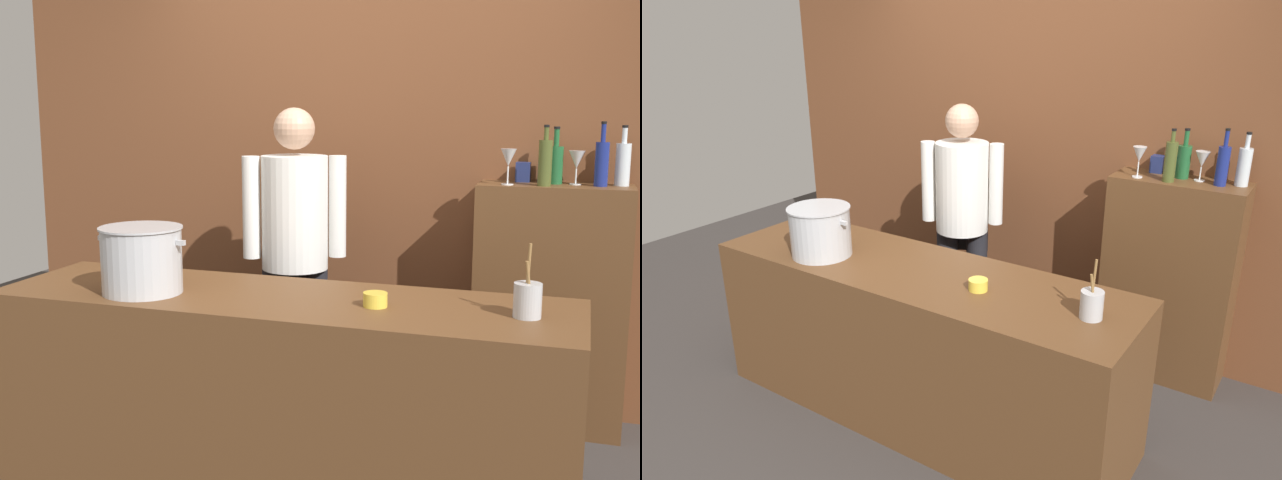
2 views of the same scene
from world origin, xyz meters
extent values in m
cube|color=brown|center=(0.00, 1.40, 1.50)|extent=(4.40, 0.10, 3.00)
cube|color=brown|center=(0.00, 0.00, 0.45)|extent=(2.41, 0.70, 0.90)
cube|color=brown|center=(1.02, 1.19, 0.64)|extent=(0.76, 0.32, 1.28)
cylinder|color=black|center=(-0.15, 0.84, 0.42)|extent=(0.14, 0.14, 0.84)
cylinder|color=black|center=(-0.33, 0.76, 0.42)|extent=(0.14, 0.14, 0.84)
cylinder|color=white|center=(-0.24, 0.80, 1.13)|extent=(0.34, 0.34, 0.58)
cube|color=black|center=(-0.31, 0.96, 0.89)|extent=(0.28, 0.14, 0.52)
cylinder|color=white|center=(-0.04, 0.89, 1.16)|extent=(0.09, 0.09, 0.52)
cylinder|color=white|center=(-0.44, 0.71, 1.16)|extent=(0.09, 0.09, 0.52)
sphere|color=tan|center=(-0.24, 0.80, 1.55)|extent=(0.21, 0.21, 0.21)
cylinder|color=#B7BABF|center=(-0.57, -0.12, 1.04)|extent=(0.33, 0.33, 0.27)
cylinder|color=#B7BABF|center=(-0.57, -0.12, 1.17)|extent=(0.35, 0.35, 0.01)
cube|color=#B7BABF|center=(-0.76, -0.12, 1.12)|extent=(0.04, 0.02, 0.02)
cube|color=#B7BABF|center=(-0.39, -0.12, 1.12)|extent=(0.04, 0.02, 0.02)
cylinder|color=#B7BABF|center=(0.98, -0.01, 0.97)|extent=(0.10, 0.10, 0.13)
cylinder|color=olive|center=(0.98, -0.01, 1.02)|extent=(0.04, 0.03, 0.20)
cylinder|color=olive|center=(0.98, 0.00, 1.05)|extent=(0.02, 0.02, 0.26)
cylinder|color=yellow|center=(0.41, -0.04, 0.93)|extent=(0.10, 0.10, 0.06)
cylinder|color=silver|center=(1.33, 1.24, 1.38)|extent=(0.07, 0.07, 0.21)
cylinder|color=silver|center=(1.33, 1.24, 1.52)|extent=(0.03, 0.03, 0.08)
cylinder|color=black|center=(1.33, 1.24, 1.57)|extent=(0.03, 0.03, 0.01)
cylinder|color=navy|center=(1.23, 1.19, 1.38)|extent=(0.07, 0.07, 0.22)
cylinder|color=navy|center=(1.23, 1.19, 1.54)|extent=(0.02, 0.02, 0.09)
cylinder|color=black|center=(1.23, 1.19, 1.59)|extent=(0.03, 0.03, 0.01)
cylinder|color=#1E592D|center=(1.01, 1.24, 1.37)|extent=(0.08, 0.08, 0.19)
cylinder|color=#1E592D|center=(1.01, 1.24, 1.51)|extent=(0.03, 0.03, 0.09)
cylinder|color=black|center=(1.01, 1.24, 1.56)|extent=(0.03, 0.03, 0.01)
cylinder|color=#475123|center=(0.96, 1.11, 1.39)|extent=(0.07, 0.07, 0.23)
cylinder|color=#475123|center=(0.96, 1.11, 1.53)|extent=(0.02, 0.02, 0.06)
cylinder|color=black|center=(0.96, 1.11, 1.57)|extent=(0.03, 0.03, 0.01)
cylinder|color=silver|center=(1.11, 1.23, 1.28)|extent=(0.06, 0.06, 0.01)
cylinder|color=silver|center=(1.11, 1.23, 1.32)|extent=(0.01, 0.01, 0.08)
cone|color=silver|center=(1.11, 1.23, 1.40)|extent=(0.08, 0.08, 0.09)
cylinder|color=silver|center=(0.79, 1.11, 1.28)|extent=(0.06, 0.06, 0.01)
cylinder|color=silver|center=(0.79, 1.11, 1.33)|extent=(0.01, 0.01, 0.09)
cone|color=silver|center=(0.79, 1.11, 1.41)|extent=(0.08, 0.08, 0.09)
cube|color=navy|center=(0.85, 1.29, 1.33)|extent=(0.07, 0.07, 0.10)
camera|label=1|loc=(1.16, -2.93, 1.69)|focal=44.24mm
camera|label=2|loc=(1.81, -2.30, 2.16)|focal=33.53mm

